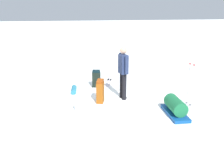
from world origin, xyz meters
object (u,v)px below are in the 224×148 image
(gear_sled, at_px, (175,107))
(thermos_bottle, at_px, (75,106))
(ski_poles_planted_far, at_px, (126,76))
(backpack_large_dark, at_px, (96,79))
(backpack_bright, at_px, (100,91))
(ski_pair_near, at_px, (109,80))
(skier_standing, at_px, (123,70))
(sleeping_mat_rolled, at_px, (74,90))
(ski_poles_planted_near, at_px, (190,83))

(gear_sled, height_order, thermos_bottle, gear_sled)
(ski_poles_planted_far, bearing_deg, backpack_large_dark, -148.77)
(thermos_bottle, bearing_deg, backpack_bright, 122.49)
(ski_pair_near, distance_m, backpack_large_dark, 0.97)
(skier_standing, height_order, thermos_bottle, skier_standing)
(sleeping_mat_rolled, bearing_deg, backpack_large_dark, 119.27)
(backpack_large_dark, height_order, sleeping_mat_rolled, backpack_large_dark)
(gear_sled, xyz_separation_m, thermos_bottle, (-0.73, -2.74, -0.09))
(gear_sled, bearing_deg, thermos_bottle, -104.87)
(ski_pair_near, xyz_separation_m, ski_poles_planted_far, (2.07, 0.23, 0.76))
(sleeping_mat_rolled, bearing_deg, backpack_bright, 38.64)
(ski_poles_planted_far, xyz_separation_m, gear_sled, (1.37, 1.13, -0.54))
(backpack_large_dark, relative_size, backpack_bright, 0.88)
(ski_poles_planted_far, relative_size, sleeping_mat_rolled, 2.53)
(backpack_bright, bearing_deg, backpack_large_dark, 179.77)
(ski_pair_near, height_order, gear_sled, gear_sled)
(thermos_bottle, bearing_deg, sleeping_mat_rolled, -178.31)
(skier_standing, relative_size, ski_poles_planted_near, 1.30)
(skier_standing, bearing_deg, sleeping_mat_rolled, -118.02)
(ski_poles_planted_near, bearing_deg, skier_standing, -115.24)
(backpack_large_dark, xyz_separation_m, gear_sled, (2.73, 1.95, -0.09))
(backpack_bright, xyz_separation_m, gear_sled, (1.23, 1.96, -0.13))
(thermos_bottle, bearing_deg, ski_pair_near, 153.09)
(skier_standing, xyz_separation_m, sleeping_mat_rolled, (-0.84, -1.58, -0.86))
(backpack_large_dark, height_order, ski_poles_planted_far, ski_poles_planted_far)
(sleeping_mat_rolled, height_order, thermos_bottle, thermos_bottle)
(backpack_large_dark, height_order, thermos_bottle, backpack_large_dark)
(ski_pair_near, xyz_separation_m, backpack_bright, (2.21, -0.59, 0.34))
(backpack_large_dark, bearing_deg, ski_poles_planted_far, 31.23)
(ski_poles_planted_near, bearing_deg, backpack_large_dark, -129.96)
(ski_poles_planted_near, xyz_separation_m, ski_poles_planted_far, (-0.83, -1.78, 0.04))
(ski_pair_near, bearing_deg, sleeping_mat_rolled, -50.32)
(backpack_large_dark, bearing_deg, ski_pair_near, 140.44)
(ski_poles_planted_near, relative_size, thermos_bottle, 5.05)
(ski_poles_planted_far, distance_m, gear_sled, 1.86)
(thermos_bottle, bearing_deg, backpack_large_dark, 158.50)
(backpack_bright, distance_m, thermos_bottle, 0.95)
(ski_poles_planted_far, height_order, thermos_bottle, ski_poles_planted_far)
(ski_poles_planted_far, distance_m, thermos_bottle, 1.85)
(ski_poles_planted_near, distance_m, ski_poles_planted_far, 1.97)
(gear_sled, bearing_deg, ski_poles_planted_near, 129.73)
(ski_pair_near, height_order, sleeping_mat_rolled, sleeping_mat_rolled)
(ski_pair_near, bearing_deg, ski_poles_planted_near, 34.87)
(thermos_bottle, bearing_deg, gear_sled, 75.13)
(backpack_bright, bearing_deg, ski_poles_planted_far, 99.87)
(ski_poles_planted_near, height_order, ski_poles_planted_far, ski_poles_planted_far)
(skier_standing, height_order, ski_poles_planted_near, skier_standing)
(backpack_large_dark, xyz_separation_m, backpack_bright, (1.50, -0.01, 0.04))
(backpack_bright, height_order, sleeping_mat_rolled, backpack_bright)
(ski_pair_near, relative_size, ski_poles_planted_far, 1.29)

